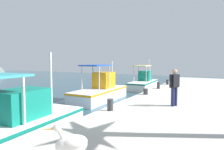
{
  "coord_description": "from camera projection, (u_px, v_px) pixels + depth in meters",
  "views": [
    {
      "loc": [
        -7.59,
        -4.37,
        2.86
      ],
      "look_at": [
        4.74,
        2.38,
        1.83
      ],
      "focal_mm": 31.66,
      "sensor_mm": 36.0,
      "label": 1
    }
  ],
  "objects": [
    {
      "name": "fishing_boat_second",
      "position": [
        4.0,
        128.0,
        6.52
      ],
      "size": [
        6.42,
        2.6,
        3.22
      ],
      "color": "white",
      "rests_on": "ground"
    },
    {
      "name": "mooring_bollard_fourth",
      "position": [
        167.0,
        82.0,
        16.98
      ],
      "size": [
        0.24,
        0.24,
        0.43
      ],
      "primitive_type": "cylinder",
      "color": "#333338",
      "rests_on": "quay_pier"
    },
    {
      "name": "fisherman_standing",
      "position": [
        174.0,
        86.0,
        8.93
      ],
      "size": [
        0.56,
        0.4,
        1.68
      ],
      "color": "#1E234C",
      "rests_on": "quay_pier"
    },
    {
      "name": "mooring_bollard_second",
      "position": [
        146.0,
        92.0,
        12.02
      ],
      "size": [
        0.28,
        0.28,
        0.35
      ],
      "primitive_type": "cylinder",
      "color": "#333338",
      "rests_on": "quay_pier"
    },
    {
      "name": "mooring_bollard_nearest",
      "position": [
        110.0,
        105.0,
        8.14
      ],
      "size": [
        0.26,
        0.26,
        0.49
      ],
      "primitive_type": "cylinder",
      "color": "#333338",
      "rests_on": "quay_pier"
    },
    {
      "name": "mooring_bollard_third",
      "position": [
        158.0,
        85.0,
        14.49
      ],
      "size": [
        0.22,
        0.22,
        0.47
      ],
      "primitive_type": "cylinder",
      "color": "#333338",
      "rests_on": "quay_pier"
    },
    {
      "name": "fishing_boat_third",
      "position": [
        100.0,
        91.0,
        14.3
      ],
      "size": [
        5.28,
        2.14,
        2.82
      ],
      "color": "white",
      "rests_on": "ground"
    },
    {
      "name": "pelican",
      "position": [
        72.0,
        143.0,
        3.99
      ],
      "size": [
        0.77,
        0.87,
        0.82
      ],
      "color": "tan",
      "rests_on": "quay_pier"
    },
    {
      "name": "fishing_boat_fourth",
      "position": [
        144.0,
        82.0,
        20.33
      ],
      "size": [
        5.33,
        2.1,
        3.05
      ],
      "color": "white",
      "rests_on": "ground"
    }
  ]
}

